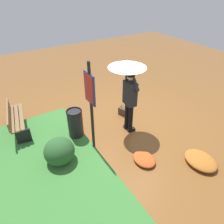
# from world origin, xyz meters

# --- Properties ---
(ground_plane) EXTENTS (18.00, 18.00, 0.00)m
(ground_plane) POSITION_xyz_m (0.00, 0.00, 0.00)
(ground_plane) COLOR brown
(grass_verge) EXTENTS (4.80, 4.00, 0.05)m
(grass_verge) POSITION_xyz_m (-0.62, 3.26, 0.03)
(grass_verge) COLOR #387533
(grass_verge) RESTS_ON ground_plane
(person_with_umbrella) EXTENTS (0.96, 0.96, 2.04)m
(person_with_umbrella) POSITION_xyz_m (-0.15, 0.09, 1.55)
(person_with_umbrella) COLOR black
(person_with_umbrella) RESTS_ON ground_plane
(info_sign_post) EXTENTS (0.44, 0.07, 2.30)m
(info_sign_post) POSITION_xyz_m (-0.38, 1.27, 1.44)
(info_sign_post) COLOR black
(info_sign_post) RESTS_ON ground_plane
(handbag) EXTENTS (0.33, 0.23, 0.37)m
(handbag) POSITION_xyz_m (0.47, -0.22, 0.13)
(handbag) COLOR #4C3323
(handbag) RESTS_ON ground_plane
(park_bench) EXTENTS (1.40, 0.57, 0.75)m
(park_bench) POSITION_xyz_m (1.36, 2.76, 0.40)
(park_bench) COLOR black
(park_bench) RESTS_ON ground_plane
(trash_bin) EXTENTS (0.42, 0.42, 0.83)m
(trash_bin) POSITION_xyz_m (0.29, 1.45, 0.42)
(trash_bin) COLOR black
(trash_bin) RESTS_ON ground_plane
(shrub_cluster) EXTENTS (0.78, 0.71, 0.64)m
(shrub_cluster) POSITION_xyz_m (-0.33, 2.13, 0.30)
(shrub_cluster) COLOR #285628
(shrub_cluster) RESTS_ON ground_plane
(leaf_pile_near_person) EXTENTS (0.60, 0.48, 0.13)m
(leaf_pile_near_person) POSITION_xyz_m (-1.43, 0.47, 0.07)
(leaf_pile_near_person) COLOR #B74C1E
(leaf_pile_near_person) RESTS_ON ground_plane
(leaf_pile_by_bench) EXTENTS (0.79, 0.63, 0.17)m
(leaf_pile_by_bench) POSITION_xyz_m (-2.17, -0.61, 0.09)
(leaf_pile_by_bench) COLOR #A86023
(leaf_pile_by_bench) RESTS_ON ground_plane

